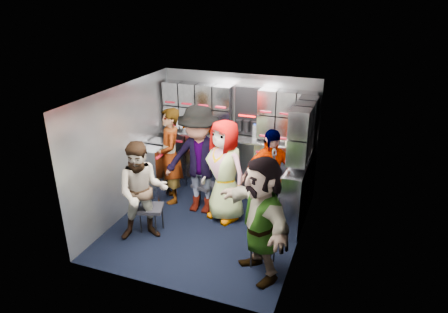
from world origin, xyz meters
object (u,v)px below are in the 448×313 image
(attendant_arc_a, at_px, (143,192))
(jump_seat_mid_right, at_px, (271,195))
(jump_seat_mid_left, at_px, (204,186))
(attendant_standing, at_px, (170,156))
(jump_seat_near_right, at_px, (263,241))
(attendant_arc_e, at_px, (261,219))
(attendant_arc_c, at_px, (225,171))
(jump_seat_near_left, at_px, (151,210))
(attendant_arc_d, at_px, (269,178))
(jump_seat_center, at_px, (228,190))
(attendant_arc_b, at_px, (199,161))

(attendant_arc_a, bearing_deg, jump_seat_mid_right, 7.24)
(jump_seat_mid_left, xyz_separation_m, attendant_standing, (-0.60, -0.02, 0.47))
(jump_seat_near_right, bearing_deg, attendant_arc_e, -90.00)
(attendant_standing, distance_m, attendant_arc_c, 1.08)
(jump_seat_near_left, xyz_separation_m, attendant_standing, (-0.15, 0.98, 0.46))
(jump_seat_mid_right, height_order, attendant_arc_a, attendant_arc_a)
(attendant_standing, relative_size, attendant_arc_a, 1.10)
(attendant_arc_d, xyz_separation_m, attendant_arc_e, (0.20, -1.21, 0.04))
(attendant_arc_a, relative_size, attendant_arc_e, 0.92)
(jump_seat_center, distance_m, attendant_arc_b, 0.68)
(attendant_standing, bearing_deg, jump_seat_mid_left, 59.91)
(attendant_arc_c, bearing_deg, attendant_arc_b, -166.47)
(jump_seat_near_right, xyz_separation_m, attendant_arc_c, (-0.89, 0.96, 0.46))
(jump_seat_near_right, relative_size, attendant_standing, 0.25)
(jump_seat_center, distance_m, attendant_standing, 1.13)
(jump_seat_mid_left, bearing_deg, jump_seat_near_right, -42.07)
(attendant_arc_a, relative_size, attendant_arc_c, 0.92)
(attendant_standing, height_order, attendant_arc_e, attendant_standing)
(attendant_standing, xyz_separation_m, attendant_arc_c, (1.05, -0.23, -0.01))
(jump_seat_center, height_order, attendant_arc_e, attendant_arc_e)
(jump_seat_mid_right, distance_m, attendant_arc_e, 1.47)
(jump_seat_near_left, height_order, attendant_arc_c, attendant_arc_c)
(attendant_arc_b, bearing_deg, jump_seat_mid_right, 6.93)
(attendant_arc_a, xyz_separation_m, attendant_arc_d, (1.59, 1.00, 0.03))
(jump_seat_center, bearing_deg, jump_seat_near_right, -51.96)
(attendant_arc_a, relative_size, attendant_arc_d, 0.97)
(jump_seat_mid_left, relative_size, jump_seat_near_right, 0.99)
(attendant_arc_a, bearing_deg, attendant_arc_d, 2.82)
(jump_seat_center, xyz_separation_m, attendant_arc_a, (-0.90, -1.10, 0.34))
(attendant_standing, xyz_separation_m, attendant_arc_d, (1.74, -0.16, -0.05))
(jump_seat_mid_left, distance_m, attendant_arc_a, 1.32)
(attendant_arc_e, bearing_deg, attendant_standing, -169.54)
(jump_seat_mid_right, xyz_separation_m, attendant_arc_b, (-1.14, -0.18, 0.50))
(jump_seat_near_left, bearing_deg, attendant_arc_b, 61.21)
(attendant_standing, bearing_deg, jump_seat_near_right, 26.19)
(attendant_arc_c, bearing_deg, attendant_arc_e, -29.05)
(attendant_arc_d, bearing_deg, attendant_arc_e, -118.45)
(attendant_arc_d, bearing_deg, jump_seat_near_right, -116.84)
(jump_seat_mid_left, height_order, jump_seat_mid_right, jump_seat_mid_right)
(attendant_standing, distance_m, attendant_arc_d, 1.75)
(jump_seat_mid_right, relative_size, attendant_arc_b, 0.25)
(attendant_arc_a, bearing_deg, jump_seat_mid_left, 39.92)
(attendant_arc_a, xyz_separation_m, attendant_arc_c, (0.90, 0.92, 0.07))
(jump_seat_near_right, distance_m, attendant_standing, 2.33)
(jump_seat_mid_right, distance_m, attendant_arc_a, 2.01)
(jump_seat_mid_left, bearing_deg, jump_seat_mid_right, -0.15)
(jump_seat_center, distance_m, jump_seat_mid_right, 0.69)
(jump_seat_mid_left, xyz_separation_m, attendant_arc_d, (1.14, -0.18, 0.42))
(jump_seat_mid_left, relative_size, attendant_arc_c, 0.25)
(jump_seat_mid_right, relative_size, attendant_arc_a, 0.30)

